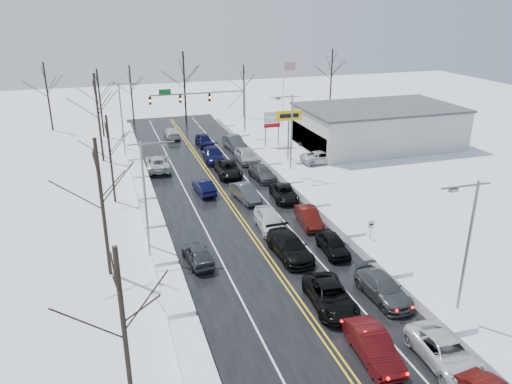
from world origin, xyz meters
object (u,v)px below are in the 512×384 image
object	(u,v)px
tires_plus_sign	(289,119)
dealership_building	(378,126)
traffic_signal_mast	(209,100)
flagpole	(284,90)
oncoming_car_0	(204,193)

from	to	relation	value
tires_plus_sign	dealership_building	bearing A→B (deg)	8.47
traffic_signal_mast	flagpole	bearing A→B (deg)	9.73
flagpole	oncoming_car_0	world-z (taller)	flagpole
traffic_signal_mast	tires_plus_sign	world-z (taller)	traffic_signal_mast
traffic_signal_mast	tires_plus_sign	size ratio (longest dim) A/B	2.21
flagpole	dealership_building	world-z (taller)	flagpole
oncoming_car_0	flagpole	bearing A→B (deg)	-131.42
tires_plus_sign	flagpole	bearing A→B (deg)	71.56
oncoming_car_0	dealership_building	bearing A→B (deg)	-162.29
tires_plus_sign	oncoming_car_0	bearing A→B (deg)	-145.57
flagpole	traffic_signal_mast	bearing A→B (deg)	-170.27
tires_plus_sign	dealership_building	distance (m)	13.82
traffic_signal_mast	tires_plus_sign	xyz separation A→B (m)	(7.05, -12.00, -0.49)
flagpole	dealership_building	bearing A→B (deg)	-53.73
tires_plus_sign	dealership_building	world-z (taller)	tires_plus_sign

